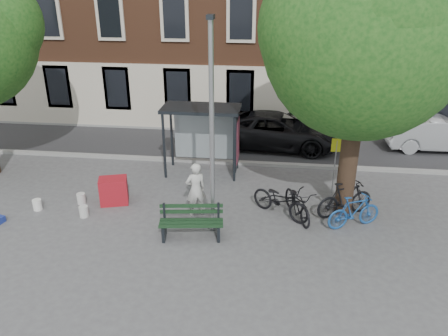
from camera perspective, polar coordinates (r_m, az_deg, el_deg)
The scene contains 20 objects.
ground at distance 13.30m, azimuth -1.44°, elevation -7.84°, with size 90.00×90.00×0.00m, color #4C4C4F.
road at distance 19.56m, azimuth 1.52°, elevation 2.86°, with size 40.00×4.00×0.01m, color #28282B.
curb_near at distance 17.69m, azimuth 0.90°, elevation 0.75°, with size 40.00×0.25×0.12m, color gray.
curb_far at distance 21.42m, azimuth 2.05°, elevation 4.88°, with size 40.00×0.25×0.12m, color gray.
lamppost at distance 12.08m, azimuth -1.58°, elevation 3.49°, with size 0.28×0.35×6.11m.
tree_right at distance 12.87m, azimuth 18.04°, elevation 16.63°, with size 5.76×5.60×8.20m.
bus_shelter at distance 16.28m, azimuth -1.54°, elevation 5.66°, with size 2.85×1.45×2.62m.
painter at distance 13.64m, azimuth -3.72°, elevation -2.80°, with size 0.64×0.42×1.76m, color silver.
bench at distance 12.71m, azimuth -4.29°, elevation -7.25°, with size 1.89×0.84×0.94m.
bike_a at distance 13.80m, azimuth 7.42°, elevation -4.18°, with size 0.73×2.09×1.10m, color black.
bike_b at distance 13.67m, azimuth 16.64°, elevation -5.46°, with size 0.49×1.75×1.05m, color #1B4E97.
bike_c at distance 13.82m, azimuth 9.62°, elevation -4.44°, with size 0.68×1.96×1.03m, color black.
bike_d at distance 14.20m, azimuth 15.52°, elevation -3.89°, with size 0.55×1.95×1.17m, color black.
car_dark at distance 19.41m, azimuth 6.91°, elevation 4.90°, with size 2.53×5.48×1.52m, color black.
car_silver at distance 21.09m, azimuth 26.19°, elevation 4.05°, with size 1.56×4.47×1.47m, color #A5A9AD.
red_stand at distance 14.94m, azimuth -14.21°, elevation -2.90°, with size 0.90×0.60×0.90m, color #A31520.
bucket_a at distance 15.33m, azimuth -18.15°, elevation -3.81°, with size 0.28×0.28×0.36m, color silver.
bucket_b at distance 14.49m, azimuth -17.85°, elevation -5.43°, with size 0.28×0.28×0.36m, color silver.
bucket_c at distance 15.43m, azimuth -23.20°, elevation -4.43°, with size 0.28×0.28×0.36m, color white.
notice_sign at distance 15.16m, azimuth 14.40°, elevation 1.81°, with size 0.35×0.04×2.03m.
Camera 1 is at (1.71, -11.21, 6.94)m, focal length 35.00 mm.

